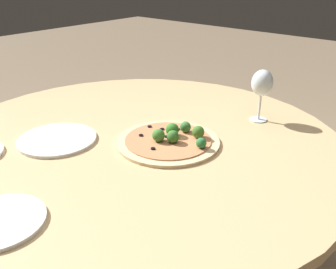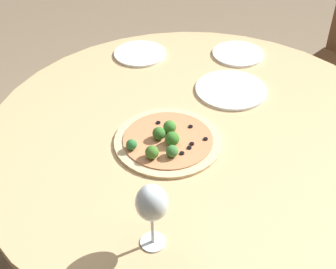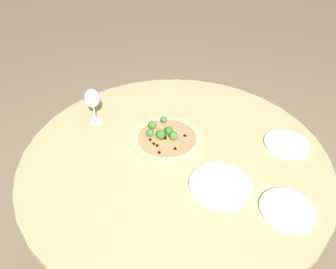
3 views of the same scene
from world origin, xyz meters
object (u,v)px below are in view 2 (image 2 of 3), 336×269
object	(u,v)px
pizza	(167,140)
plate_side	(238,54)
plate_far	(231,90)
wine_glass	(152,204)
plate_near	(140,54)

from	to	relation	value
pizza	plate_side	distance (m)	0.61
pizza	plate_far	size ratio (longest dim) A/B	1.31
wine_glass	plate_near	size ratio (longest dim) A/B	0.92
pizza	plate_side	size ratio (longest dim) A/B	1.63
pizza	plate_near	world-z (taller)	pizza
plate_far	plate_side	size ratio (longest dim) A/B	1.24
wine_glass	plate_far	world-z (taller)	wine_glass
plate_near	plate_side	xyz separation A→B (m)	(0.09, 0.37, 0.00)
pizza	plate_far	world-z (taller)	pizza
plate_side	plate_far	bearing A→B (deg)	-25.96
pizza	plate_far	distance (m)	0.36
plate_near	wine_glass	bearing A→B (deg)	-9.22
plate_side	wine_glass	bearing A→B (deg)	-32.71
plate_near	plate_side	distance (m)	0.38
pizza	plate_far	bearing A→B (deg)	128.15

